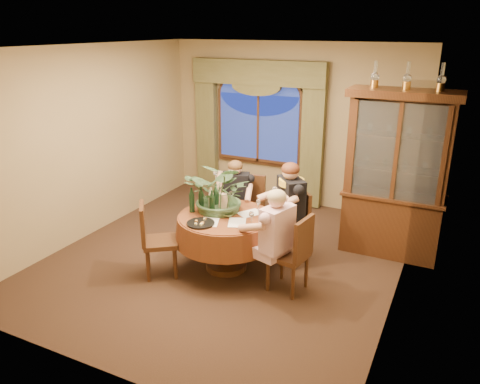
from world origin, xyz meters
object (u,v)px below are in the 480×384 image
at_px(person_scarf, 290,212).
at_px(wine_bottle_1, 211,200).
at_px(stoneware_vase, 223,202).
at_px(wine_bottle_0, 216,196).
at_px(wine_bottle_4, 212,203).
at_px(chair_back_right, 288,226).
at_px(chair_right, 288,253).
at_px(wine_bottle_3, 192,200).
at_px(wine_bottle_2, 201,199).
at_px(oil_lamp_left, 375,74).
at_px(chair_front_left, 160,240).
at_px(olive_bowl, 228,215).
at_px(china_cabinet, 396,176).
at_px(chair_back, 247,210).
at_px(centerpiece_plant, 222,167).
at_px(person_back, 236,201).
at_px(oil_lamp_right, 442,77).
at_px(dining_table, 226,242).
at_px(person_pink, 277,242).
at_px(oil_lamp_center, 408,76).

relative_size(person_scarf, wine_bottle_1, 4.20).
bearing_deg(person_scarf, stoneware_vase, 80.58).
relative_size(wine_bottle_0, wine_bottle_4, 1.00).
height_order(chair_back_right, wine_bottle_1, wine_bottle_1).
distance_m(chair_right, wine_bottle_3, 1.43).
bearing_deg(wine_bottle_2, oil_lamp_left, 37.64).
distance_m(chair_front_left, olive_bowl, 0.91).
bearing_deg(china_cabinet, chair_front_left, -142.96).
bearing_deg(china_cabinet, wine_bottle_2, -147.68).
bearing_deg(china_cabinet, wine_bottle_4, -144.17).
distance_m(wine_bottle_1, wine_bottle_4, 0.10).
height_order(chair_back_right, chair_front_left, same).
xyz_separation_m(china_cabinet, chair_back, (-1.95, -0.51, -0.66)).
bearing_deg(wine_bottle_4, person_scarf, 38.40).
xyz_separation_m(chair_front_left, wine_bottle_3, (0.22, 0.43, 0.44)).
bearing_deg(chair_right, chair_front_left, 111.71).
xyz_separation_m(china_cabinet, wine_bottle_0, (-2.08, -1.22, -0.22)).
bearing_deg(wine_bottle_4, wine_bottle_1, 125.74).
relative_size(centerpiece_plant, wine_bottle_2, 3.03).
distance_m(chair_back, person_back, 0.22).
xyz_separation_m(oil_lamp_right, wine_bottle_3, (-2.69, -1.47, -1.53)).
bearing_deg(centerpiece_plant, chair_back, 89.45).
bearing_deg(centerpiece_plant, chair_back_right, 32.58).
relative_size(chair_front_left, wine_bottle_2, 2.91).
bearing_deg(wine_bottle_2, person_scarf, 30.36).
relative_size(dining_table, wine_bottle_4, 4.00).
height_order(person_scarf, wine_bottle_1, person_scarf).
distance_m(china_cabinet, chair_back_right, 1.59).
xyz_separation_m(oil_lamp_right, person_back, (-2.51, -0.57, -1.82)).
bearing_deg(person_scarf, person_pink, 147.28).
bearing_deg(stoneware_vase, person_scarf, 33.03).
height_order(oil_lamp_right, wine_bottle_3, oil_lamp_right).
xyz_separation_m(chair_front_left, wine_bottle_4, (0.51, 0.45, 0.44)).
bearing_deg(person_pink, person_scarf, 26.71).
xyz_separation_m(chair_right, chair_back, (-1.02, 1.03, 0.00)).
bearing_deg(stoneware_vase, wine_bottle_0, 154.50).
height_order(person_pink, person_scarf, person_scarf).
relative_size(stoneware_vase, wine_bottle_1, 0.76).
bearing_deg(chair_right, wine_bottle_3, 96.11).
relative_size(stoneware_vase, wine_bottle_0, 0.76).
distance_m(dining_table, person_back, 0.90).
height_order(dining_table, oil_lamp_left, oil_lamp_left).
bearing_deg(oil_lamp_right, oil_lamp_left, 180.00).
bearing_deg(oil_lamp_left, wine_bottle_2, -142.36).
distance_m(dining_table, wine_bottle_3, 0.71).
height_order(person_scarf, olive_bowl, person_scarf).
xyz_separation_m(person_back, wine_bottle_4, (0.10, -0.88, 0.29)).
bearing_deg(chair_front_left, chair_back, 121.35).
bearing_deg(oil_lamp_right, oil_lamp_center, 180.00).
distance_m(stoneware_vase, olive_bowl, 0.21).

